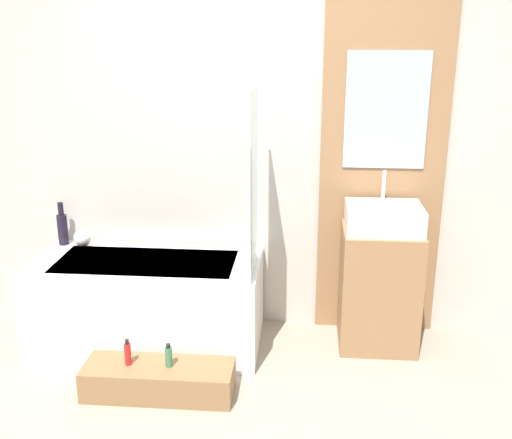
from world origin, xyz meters
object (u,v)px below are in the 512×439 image
(bathtub, at_px, (148,302))
(vase_round_light, at_px, (82,238))
(sink, at_px, (384,218))
(vase_tall_dark, at_px, (63,227))
(bottle_soap_primary, at_px, (128,353))
(bottle_soap_secondary, at_px, (169,356))
(wooden_step_bench, at_px, (159,380))

(bathtub, distance_m, vase_round_light, 0.66)
(bathtub, bearing_deg, sink, 4.43)
(vase_tall_dark, height_order, bottle_soap_primary, vase_tall_dark)
(sink, height_order, vase_round_light, sink)
(bottle_soap_secondary, bearing_deg, wooden_step_bench, 180.00)
(sink, distance_m, vase_tall_dark, 2.16)
(bathtub, bearing_deg, bottle_soap_primary, -86.80)
(sink, bearing_deg, wooden_step_bench, -151.64)
(vase_round_light, distance_m, bottle_soap_primary, 1.06)
(wooden_step_bench, relative_size, vase_round_light, 7.25)
(bottle_soap_primary, xyz_separation_m, bottle_soap_secondary, (0.23, 0.00, -0.01))
(wooden_step_bench, bearing_deg, vase_round_light, 130.52)
(sink, distance_m, bottle_soap_primary, 1.74)
(sink, xyz_separation_m, bottle_soap_secondary, (-1.23, -0.70, -0.63))
(vase_round_light, bearing_deg, bathtub, -25.72)
(sink, relative_size, vase_round_light, 3.98)
(bathtub, height_order, vase_round_light, vase_round_light)
(wooden_step_bench, relative_size, bottle_soap_secondary, 6.06)
(vase_tall_dark, height_order, vase_round_light, vase_tall_dark)
(wooden_step_bench, relative_size, bottle_soap_primary, 5.40)
(bottle_soap_primary, bearing_deg, bathtub, 93.20)
(wooden_step_bench, distance_m, bottle_soap_primary, 0.23)
(vase_tall_dark, relative_size, bottle_soap_primary, 1.90)
(bathtub, xyz_separation_m, bottle_soap_primary, (0.03, -0.58, -0.04))
(sink, xyz_separation_m, vase_round_light, (-2.00, 0.13, -0.24))
(bottle_soap_primary, height_order, bottle_soap_secondary, bottle_soap_primary)
(sink, bearing_deg, vase_tall_dark, 175.98)
(vase_tall_dark, relative_size, vase_round_light, 2.55)
(bottle_soap_primary, relative_size, bottle_soap_secondary, 1.12)
(sink, height_order, vase_tall_dark, sink)
(wooden_step_bench, distance_m, vase_tall_dark, 1.35)
(bottle_soap_primary, bearing_deg, bottle_soap_secondary, 0.00)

